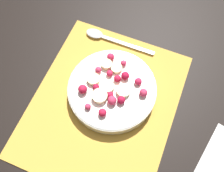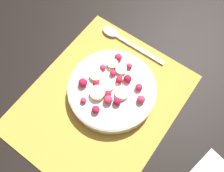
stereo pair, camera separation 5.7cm
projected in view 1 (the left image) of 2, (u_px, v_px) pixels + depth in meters
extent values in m
plane|color=black|center=(104.00, 104.00, 0.60)|extent=(3.00, 3.00, 0.00)
cube|color=gold|center=(104.00, 104.00, 0.60)|extent=(0.41, 0.33, 0.01)
cylinder|color=silver|center=(112.00, 90.00, 0.59)|extent=(0.21, 0.21, 0.03)
torus|color=silver|center=(112.00, 88.00, 0.58)|extent=(0.21, 0.21, 0.01)
cylinder|color=white|center=(112.00, 88.00, 0.58)|extent=(0.19, 0.19, 0.00)
cylinder|color=beige|center=(99.00, 97.00, 0.56)|extent=(0.04, 0.04, 0.01)
cylinder|color=beige|center=(118.00, 69.00, 0.59)|extent=(0.03, 0.03, 0.01)
cylinder|color=#F4EAB7|center=(109.00, 87.00, 0.57)|extent=(0.04, 0.04, 0.01)
cylinder|color=beige|center=(107.00, 65.00, 0.60)|extent=(0.03, 0.03, 0.01)
cylinder|color=beige|center=(93.00, 79.00, 0.58)|extent=(0.04, 0.04, 0.01)
cylinder|color=beige|center=(123.00, 91.00, 0.57)|extent=(0.05, 0.05, 0.01)
sphere|color=red|center=(102.00, 113.00, 0.54)|extent=(0.02, 0.02, 0.02)
sphere|color=#D12347|center=(138.00, 81.00, 0.58)|extent=(0.02, 0.02, 0.02)
sphere|color=red|center=(117.00, 79.00, 0.58)|extent=(0.02, 0.02, 0.02)
sphere|color=#D12347|center=(111.00, 57.00, 0.60)|extent=(0.02, 0.02, 0.02)
sphere|color=#DB3356|center=(98.00, 70.00, 0.59)|extent=(0.02, 0.02, 0.02)
sphere|color=#D12347|center=(110.00, 73.00, 0.59)|extent=(0.02, 0.02, 0.02)
sphere|color=#B21433|center=(121.00, 100.00, 0.56)|extent=(0.02, 0.02, 0.02)
sphere|color=red|center=(110.00, 95.00, 0.56)|extent=(0.02, 0.02, 0.02)
sphere|color=#DB3356|center=(111.00, 102.00, 0.55)|extent=(0.02, 0.02, 0.02)
sphere|color=#DB3356|center=(124.00, 63.00, 0.60)|extent=(0.01, 0.01, 0.01)
sphere|color=#B21433|center=(96.00, 87.00, 0.57)|extent=(0.02, 0.02, 0.02)
sphere|color=#DB3356|center=(143.00, 93.00, 0.56)|extent=(0.02, 0.02, 0.02)
sphere|color=red|center=(83.00, 89.00, 0.57)|extent=(0.02, 0.02, 0.02)
sphere|color=#DB3356|center=(88.00, 106.00, 0.55)|extent=(0.01, 0.01, 0.01)
sphere|color=#B21433|center=(125.00, 76.00, 0.58)|extent=(0.02, 0.02, 0.02)
cube|color=silver|center=(127.00, 45.00, 0.66)|extent=(0.01, 0.15, 0.00)
ellipsoid|color=silver|center=(95.00, 33.00, 0.67)|extent=(0.03, 0.05, 0.01)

